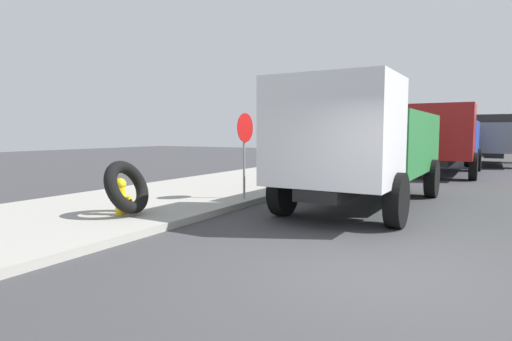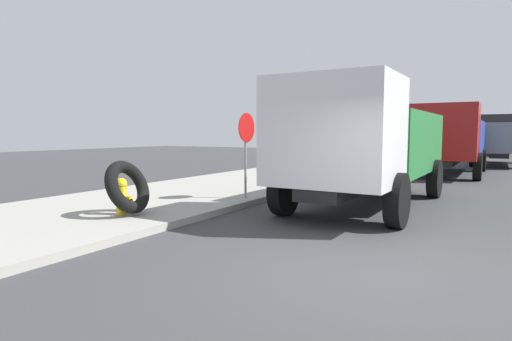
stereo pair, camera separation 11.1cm
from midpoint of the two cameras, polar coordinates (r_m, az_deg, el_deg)
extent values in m
plane|color=#38383A|center=(5.93, 14.12, -13.50)|extent=(80.00, 80.00, 0.00)
cube|color=#99968E|center=(9.81, -25.75, -5.97)|extent=(36.00, 5.00, 0.15)
cylinder|color=yellow|center=(9.40, -18.09, -3.91)|extent=(0.22, 0.22, 0.58)
sphere|color=yellow|center=(9.35, -18.15, -1.75)|extent=(0.25, 0.25, 0.25)
cylinder|color=yellow|center=(9.24, -17.27, -3.59)|extent=(0.10, 0.18, 0.10)
cylinder|color=yellow|center=(9.54, -18.91, -3.38)|extent=(0.10, 0.18, 0.10)
cylinder|color=yellow|center=(9.25, -17.26, -4.02)|extent=(0.12, 0.18, 0.12)
torus|color=black|center=(9.25, -17.30, -2.16)|extent=(1.28, 0.89, 1.18)
cylinder|color=gray|center=(11.08, -1.91, 1.97)|extent=(0.06, 0.06, 2.23)
cylinder|color=red|center=(11.05, -1.74, 5.78)|extent=(0.76, 0.02, 0.76)
cube|color=#237033|center=(12.28, 15.95, 3.64)|extent=(4.84, 2.57, 1.60)
cube|color=silver|center=(8.84, 10.07, 5.20)|extent=(2.04, 2.53, 2.20)
cube|color=black|center=(11.28, 14.42, -1.18)|extent=(7.01, 1.00, 0.24)
cylinder|color=black|center=(8.78, 18.07, -3.82)|extent=(1.10, 0.32, 1.10)
cylinder|color=black|center=(9.62, 3.37, -2.81)|extent=(1.10, 0.32, 1.10)
cylinder|color=black|center=(13.28, 22.38, -1.00)|extent=(1.10, 0.32, 1.10)
cylinder|color=black|center=(13.85, 12.09, -0.48)|extent=(1.10, 0.32, 1.10)
cube|color=#1E3899|center=(22.11, 24.32, 3.96)|extent=(4.81, 2.52, 1.60)
cube|color=maroon|center=(18.52, 23.34, 4.78)|extent=(2.01, 2.51, 2.20)
cube|color=black|center=(21.05, 23.95, 1.40)|extent=(7.00, 0.93, 0.24)
cylinder|color=black|center=(18.68, 27.07, 0.49)|extent=(1.10, 0.30, 1.10)
cylinder|color=black|center=(18.94, 19.50, 0.82)|extent=(1.10, 0.30, 1.10)
cylinder|color=black|center=(23.27, 27.56, 1.28)|extent=(1.10, 0.30, 1.10)
cylinder|color=black|center=(23.48, 21.46, 1.54)|extent=(1.10, 0.30, 1.10)
cube|color=slate|center=(27.29, 29.33, 3.89)|extent=(4.83, 2.56, 1.60)
cube|color=black|center=(30.89, 29.32, 4.52)|extent=(2.03, 2.53, 2.20)
cube|color=black|center=(28.42, 29.24, 2.04)|extent=(7.01, 0.99, 0.24)
cylinder|color=black|center=(30.74, 26.88, 2.10)|extent=(1.10, 0.31, 1.10)
cylinder|color=black|center=(26.15, 26.50, 1.68)|extent=(1.10, 0.31, 1.10)
cube|color=orange|center=(42.19, 28.03, 4.16)|extent=(4.81, 2.53, 1.60)
cube|color=maroon|center=(38.60, 27.85, 4.57)|extent=(2.01, 2.51, 2.20)
cube|color=black|center=(41.11, 27.92, 2.85)|extent=(7.00, 0.94, 0.24)
cylinder|color=black|center=(38.79, 29.62, 2.50)|extent=(1.10, 0.31, 1.10)
cylinder|color=black|center=(38.89, 25.94, 2.66)|extent=(1.10, 0.31, 1.10)
cylinder|color=black|center=(43.39, 29.68, 2.71)|extent=(1.10, 0.31, 1.10)
cylinder|color=black|center=(43.47, 26.38, 2.85)|extent=(1.10, 0.31, 1.10)
camera|label=1|loc=(0.06, -90.38, -0.03)|focal=29.71mm
camera|label=2|loc=(0.06, 89.62, 0.03)|focal=29.71mm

